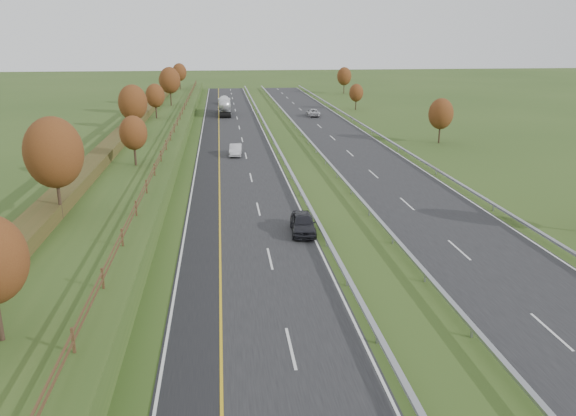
# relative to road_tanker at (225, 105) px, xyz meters

# --- Properties ---
(ground) EXTENTS (400.00, 400.00, 0.00)m
(ground) POSITION_rel_road_tanker_xyz_m (9.02, -45.35, -1.86)
(ground) COLOR #304A1A
(ground) RESTS_ON ground
(near_carriageway) EXTENTS (10.50, 200.00, 0.04)m
(near_carriageway) POSITION_rel_road_tanker_xyz_m (1.02, -40.35, -1.84)
(near_carriageway) COLOR black
(near_carriageway) RESTS_ON ground
(far_carriageway) EXTENTS (10.50, 200.00, 0.04)m
(far_carriageway) POSITION_rel_road_tanker_xyz_m (17.52, -40.35, -1.84)
(far_carriageway) COLOR black
(far_carriageway) RESTS_ON ground
(hard_shoulder) EXTENTS (3.00, 200.00, 0.04)m
(hard_shoulder) POSITION_rel_road_tanker_xyz_m (-2.73, -40.35, -1.84)
(hard_shoulder) COLOR black
(hard_shoulder) RESTS_ON ground
(lane_markings) EXTENTS (26.75, 200.00, 0.01)m
(lane_markings) POSITION_rel_road_tanker_xyz_m (7.42, -40.47, -1.81)
(lane_markings) COLOR silver
(lane_markings) RESTS_ON near_carriageway
(embankment_left) EXTENTS (12.00, 200.00, 2.00)m
(embankment_left) POSITION_rel_road_tanker_xyz_m (-11.98, -40.35, -0.86)
(embankment_left) COLOR #304A1A
(embankment_left) RESTS_ON ground
(hedge_left) EXTENTS (2.20, 180.00, 1.10)m
(hedge_left) POSITION_rel_road_tanker_xyz_m (-13.98, -40.35, 0.69)
(hedge_left) COLOR #3B3C18
(hedge_left) RESTS_ON embankment_left
(fence_left) EXTENTS (0.12, 189.06, 1.20)m
(fence_left) POSITION_rel_road_tanker_xyz_m (-7.48, -40.77, 0.87)
(fence_left) COLOR #422B19
(fence_left) RESTS_ON embankment_left
(median_barrier_near) EXTENTS (0.32, 200.00, 0.71)m
(median_barrier_near) POSITION_rel_road_tanker_xyz_m (6.72, -40.35, -1.25)
(median_barrier_near) COLOR #919499
(median_barrier_near) RESTS_ON ground
(median_barrier_far) EXTENTS (0.32, 200.00, 0.71)m
(median_barrier_far) POSITION_rel_road_tanker_xyz_m (11.82, -40.35, -1.25)
(median_barrier_far) COLOR #919499
(median_barrier_far) RESTS_ON ground
(outer_barrier_far) EXTENTS (0.32, 200.00, 0.71)m
(outer_barrier_far) POSITION_rel_road_tanker_xyz_m (23.32, -40.35, -1.25)
(outer_barrier_far) COLOR #919499
(outer_barrier_far) RESTS_ON ground
(trees_left) EXTENTS (6.64, 164.30, 7.66)m
(trees_left) POSITION_rel_road_tanker_xyz_m (-11.62, -43.72, 4.51)
(trees_left) COLOR #2D2116
(trees_left) RESTS_ON embankment_left
(trees_far) EXTENTS (8.45, 118.60, 7.12)m
(trees_far) POSITION_rel_road_tanker_xyz_m (30.82, -11.14, 2.38)
(trees_far) COLOR #2D2116
(trees_far) RESTS_ON ground
(road_tanker) EXTENTS (2.40, 11.22, 3.46)m
(road_tanker) POSITION_rel_road_tanker_xyz_m (0.00, 0.00, 0.00)
(road_tanker) COLOR silver
(road_tanker) RESTS_ON near_carriageway
(car_dark_near) EXTENTS (2.22, 4.87, 1.62)m
(car_dark_near) POSITION_rel_road_tanker_xyz_m (5.37, -72.22, -1.01)
(car_dark_near) COLOR black
(car_dark_near) RESTS_ON near_carriageway
(car_silver_mid) EXTENTS (1.86, 4.51, 1.45)m
(car_silver_mid) POSITION_rel_road_tanker_xyz_m (0.96, -40.89, -1.10)
(car_silver_mid) COLOR silver
(car_silver_mid) RESTS_ON near_carriageway
(car_small_far) EXTENTS (2.11, 5.03, 1.45)m
(car_small_far) POSITION_rel_road_tanker_xyz_m (0.42, 18.32, -1.10)
(car_small_far) COLOR #15133C
(car_small_far) RESTS_ON near_carriageway
(car_oncoming) EXTENTS (2.58, 5.25, 1.44)m
(car_oncoming) POSITION_rel_road_tanker_xyz_m (17.21, -4.60, -1.10)
(car_oncoming) COLOR #BBBBC0
(car_oncoming) RESTS_ON far_carriageway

